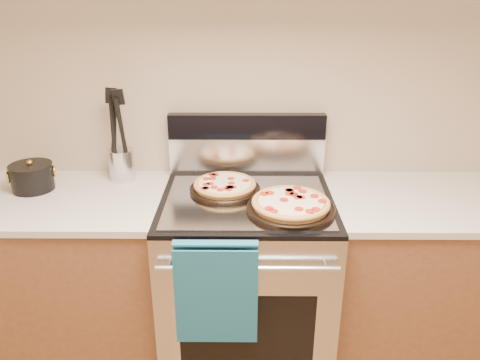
{
  "coord_description": "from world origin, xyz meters",
  "views": [
    {
      "loc": [
        -0.02,
        -0.22,
        1.79
      ],
      "look_at": [
        -0.03,
        1.55,
        1.05
      ],
      "focal_mm": 35.0,
      "sensor_mm": 36.0,
      "label": 1
    }
  ],
  "objects_px": {
    "pepperoni_pizza_back": "(225,186)",
    "pepperoni_pizza_front": "(291,205)",
    "utensil_crock": "(122,164)",
    "saucepan": "(32,178)",
    "range_body": "(246,287)"
  },
  "relations": [
    {
      "from": "saucepan",
      "to": "pepperoni_pizza_back",
      "type": "bearing_deg",
      "value": -2.74
    },
    {
      "from": "pepperoni_pizza_back",
      "to": "utensil_crock",
      "type": "relative_size",
      "value": 2.05
    },
    {
      "from": "range_body",
      "to": "utensil_crock",
      "type": "bearing_deg",
      "value": 158.39
    },
    {
      "from": "pepperoni_pizza_back",
      "to": "utensil_crock",
      "type": "bearing_deg",
      "value": 161.41
    },
    {
      "from": "range_body",
      "to": "saucepan",
      "type": "distance_m",
      "value": 1.12
    },
    {
      "from": "pepperoni_pizza_back",
      "to": "saucepan",
      "type": "height_order",
      "value": "saucepan"
    },
    {
      "from": "pepperoni_pizza_back",
      "to": "pepperoni_pizza_front",
      "type": "bearing_deg",
      "value": -35.49
    },
    {
      "from": "pepperoni_pizza_front",
      "to": "utensil_crock",
      "type": "bearing_deg",
      "value": 154.79
    },
    {
      "from": "utensil_crock",
      "to": "saucepan",
      "type": "height_order",
      "value": "utensil_crock"
    },
    {
      "from": "range_body",
      "to": "pepperoni_pizza_back",
      "type": "xyz_separation_m",
      "value": [
        -0.1,
        0.07,
        0.5
      ]
    },
    {
      "from": "range_body",
      "to": "utensil_crock",
      "type": "distance_m",
      "value": 0.84
    },
    {
      "from": "utensil_crock",
      "to": "saucepan",
      "type": "distance_m",
      "value": 0.41
    },
    {
      "from": "range_body",
      "to": "saucepan",
      "type": "xyz_separation_m",
      "value": [
        -0.99,
        0.11,
        0.52
      ]
    },
    {
      "from": "range_body",
      "to": "saucepan",
      "type": "relative_size",
      "value": 4.83
    },
    {
      "from": "range_body",
      "to": "pepperoni_pizza_back",
      "type": "distance_m",
      "value": 0.51
    }
  ]
}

